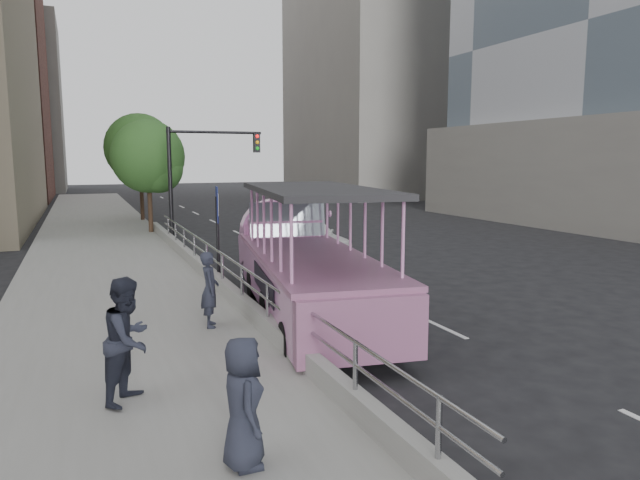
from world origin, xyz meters
TOP-DOWN VIEW (x-y plane):
  - ground at (0.00, 0.00)m, footprint 160.00×160.00m
  - sidewalk at (-5.75, 10.00)m, footprint 5.50×80.00m
  - kerb_wall at (-3.12, 2.00)m, footprint 0.24×30.00m
  - guardrail at (-3.12, 2.00)m, footprint 0.07×22.00m
  - duck_boat at (-1.46, 0.41)m, footprint 3.79×9.91m
  - car at (1.70, 8.14)m, footprint 2.56×4.85m
  - pedestrian_near at (-4.09, -1.02)m, footprint 0.47×0.64m
  - pedestrian_mid at (-5.97, -4.31)m, footprint 1.09×1.14m
  - pedestrian_far at (-4.92, -6.73)m, footprint 0.53×0.78m
  - parking_sign at (-3.00, 3.00)m, footprint 0.13×0.69m
  - traffic_signal at (-1.70, 12.50)m, footprint 4.20×0.32m
  - street_tree_near at (-3.30, 15.93)m, footprint 3.52×3.52m
  - street_tree_far at (-3.10, 21.93)m, footprint 3.97×3.97m
  - midrise_stone_a at (26.00, 42.00)m, footprint 20.00×20.00m

SIDE VIEW (x-z plane):
  - ground at x=0.00m, z-range 0.00..0.00m
  - sidewalk at x=-5.75m, z-range 0.00..0.30m
  - kerb_wall at x=-3.12m, z-range 0.30..0.66m
  - car at x=1.70m, z-range 0.00..1.57m
  - pedestrian_far at x=-4.92m, z-range 0.30..1.85m
  - pedestrian_near at x=-4.09m, z-range 0.30..1.91m
  - guardrail at x=-3.12m, z-range 0.79..1.50m
  - duck_boat at x=-1.46m, z-range -0.41..2.80m
  - pedestrian_mid at x=-5.97m, z-range 0.30..2.16m
  - parking_sign at x=-3.00m, z-range 0.36..3.44m
  - traffic_signal at x=-1.70m, z-range 0.90..6.10m
  - street_tree_near at x=-3.30m, z-range 0.96..6.68m
  - street_tree_far at x=-3.10m, z-range 1.08..7.53m
  - midrise_stone_a at x=26.00m, z-range 0.00..32.00m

